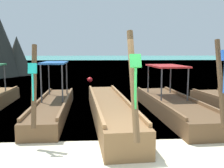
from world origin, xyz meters
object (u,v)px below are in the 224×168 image
(longtail_boat_blue_ribbon, at_px, (173,105))
(mooring_buoy_far, at_px, (90,80))
(longtail_boat_turquoise_ribbon, at_px, (53,106))
(longtail_boat_green_ribbon, at_px, (110,110))

(longtail_boat_blue_ribbon, height_order, mooring_buoy_far, longtail_boat_blue_ribbon)
(longtail_boat_blue_ribbon, relative_size, mooring_buoy_far, 16.99)
(longtail_boat_turquoise_ribbon, bearing_deg, longtail_boat_green_ribbon, -24.59)
(longtail_boat_green_ribbon, relative_size, longtail_boat_blue_ribbon, 1.13)
(longtail_boat_green_ribbon, xyz_separation_m, longtail_boat_blue_ribbon, (2.31, 0.74, -0.02))
(longtail_boat_green_ribbon, height_order, longtail_boat_blue_ribbon, longtail_boat_green_ribbon)
(longtail_boat_green_ribbon, distance_m, longtail_boat_blue_ribbon, 2.42)
(longtail_boat_green_ribbon, distance_m, mooring_buoy_far, 10.43)
(longtail_boat_turquoise_ribbon, height_order, longtail_boat_green_ribbon, longtail_boat_green_ribbon)
(longtail_boat_green_ribbon, height_order, mooring_buoy_far, longtail_boat_green_ribbon)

